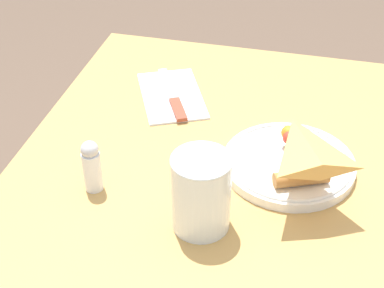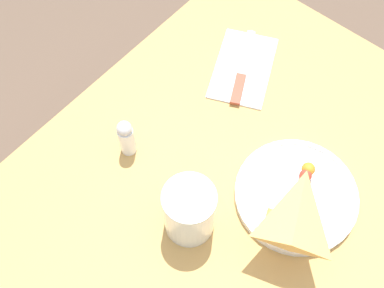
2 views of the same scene
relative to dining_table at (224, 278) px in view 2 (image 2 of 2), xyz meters
name	(u,v)px [view 2 (image 2 of 2)]	position (x,y,z in m)	size (l,w,h in m)	color
dining_table	(224,278)	(0.00, 0.00, 0.00)	(1.12, 0.85, 0.73)	tan
plate_pizza	(297,194)	(0.17, -0.02, 0.11)	(0.21, 0.21, 0.05)	white
milk_glass	(189,212)	(0.01, 0.09, 0.16)	(0.08, 0.08, 0.12)	white
napkin_folded	(243,68)	(0.33, 0.22, 0.10)	(0.21, 0.18, 0.00)	silver
butter_knife	(243,70)	(0.32, 0.22, 0.11)	(0.18, 0.10, 0.01)	#99422D
salt_shaker	(126,137)	(0.05, 0.27, 0.14)	(0.03, 0.03, 0.09)	white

